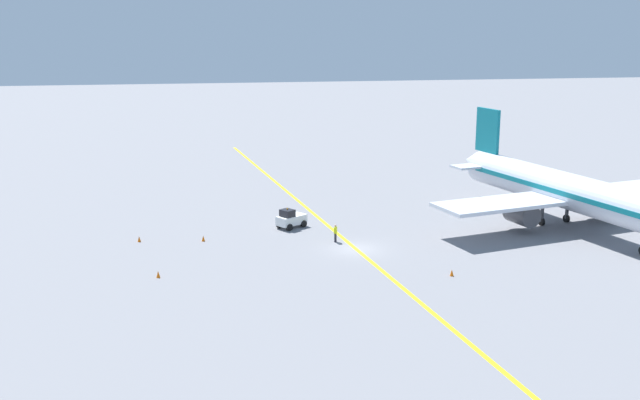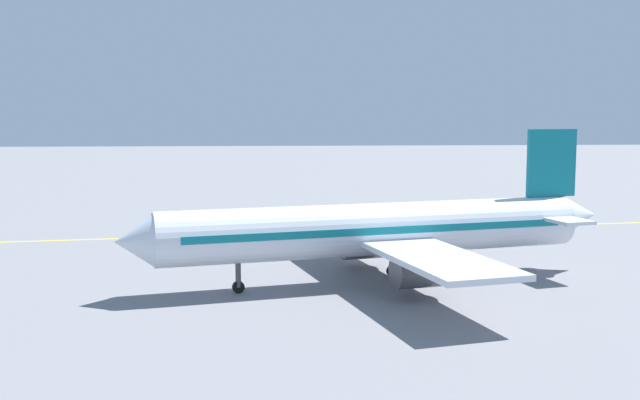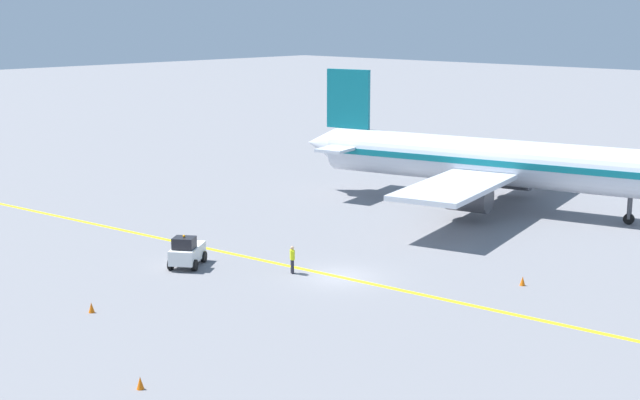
{
  "view_description": "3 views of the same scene",
  "coord_description": "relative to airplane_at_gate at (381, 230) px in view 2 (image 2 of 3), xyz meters",
  "views": [
    {
      "loc": [
        15.01,
        63.54,
        19.96
      ],
      "look_at": [
        3.01,
        -1.73,
        4.31
      ],
      "focal_mm": 42.0,
      "sensor_mm": 36.0,
      "label": 1
    },
    {
      "loc": [
        -72.97,
        4.76,
        11.74
      ],
      "look_at": [
        2.26,
        -1.06,
        2.99
      ],
      "focal_mm": 42.0,
      "sensor_mm": 36.0,
      "label": 2
    },
    {
      "loc": [
        37.31,
        33.91,
        15.24
      ],
      "look_at": [
        -4.11,
        -5.51,
        3.22
      ],
      "focal_mm": 50.0,
      "sensor_mm": 36.0,
      "label": 3
    }
  ],
  "objects": [
    {
      "name": "ground_crew_worker",
      "position": [
        23.68,
        0.8,
        -2.8
      ],
      "size": [
        0.37,
        0.52,
        1.68
      ],
      "color": "#23232D",
      "rests_on": "ground"
    },
    {
      "name": "traffic_cone_far_edge",
      "position": [
        35.9,
        -1.69,
        -3.43
      ],
      "size": [
        0.32,
        0.32,
        0.55
      ],
      "primitive_type": "cone",
      "color": "orange",
      "rests_on": "ground"
    },
    {
      "name": "ground_plane",
      "position": [
        22.3,
        3.38,
        -3.71
      ],
      "size": [
        400.0,
        400.0,
        0.0
      ],
      "primitive_type": "plane",
      "color": "slate"
    },
    {
      "name": "baggage_tug_white",
      "position": [
        27.09,
        -4.95,
        -2.81
      ],
      "size": [
        3.32,
        2.94,
        2.11
      ],
      "color": "white",
      "rests_on": "ground"
    },
    {
      "name": "airplane_at_gate",
      "position": [
        0.0,
        0.0,
        0.0
      ],
      "size": [
        28.45,
        35.21,
        10.6
      ],
      "color": "silver",
      "rests_on": "ground"
    },
    {
      "name": "traffic_cone_by_wingtip",
      "position": [
        39.81,
        8.16,
        -3.43
      ],
      "size": [
        0.32,
        0.32,
        0.55
      ],
      "primitive_type": "cone",
      "color": "orange",
      "rests_on": "ground"
    },
    {
      "name": "traffic_cone_near_nose",
      "position": [
        16.33,
        12.06,
        -3.43
      ],
      "size": [
        0.32,
        0.32,
        0.55
      ],
      "primitive_type": "cone",
      "color": "orange",
      "rests_on": "ground"
    },
    {
      "name": "apron_yellow_centreline",
      "position": [
        22.3,
        3.38,
        -3.71
      ],
      "size": [
        14.1,
        119.26,
        0.01
      ],
      "primitive_type": "cube",
      "rotation": [
        0.0,
        0.0,
        0.11
      ],
      "color": "yellow",
      "rests_on": "ground"
    },
    {
      "name": "traffic_cone_mid_apron",
      "position": [
        41.84,
        -2.58,
        -3.43
      ],
      "size": [
        0.32,
        0.32,
        0.55
      ],
      "primitive_type": "cone",
      "color": "orange",
      "rests_on": "ground"
    }
  ]
}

